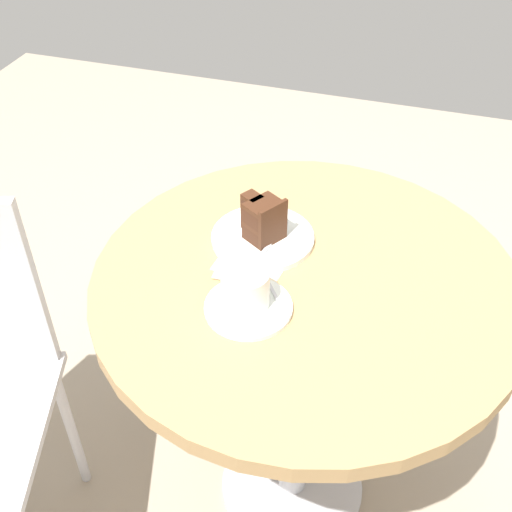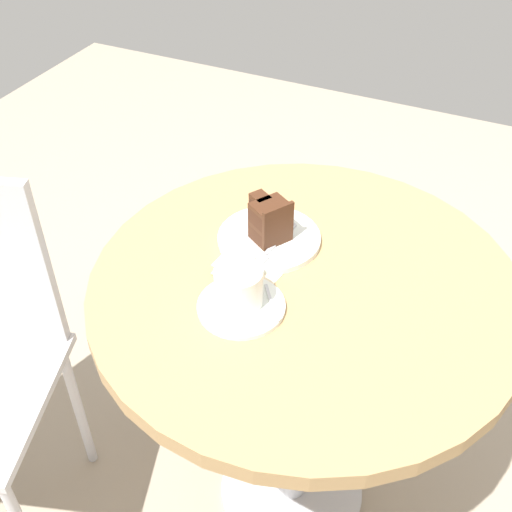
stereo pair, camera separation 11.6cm
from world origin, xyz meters
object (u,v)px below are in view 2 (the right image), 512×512
coffee_cup (239,285)px  saucer (241,306)px  napkin (256,260)px  cake_plate (269,238)px  fork (270,249)px  teaspoon (273,308)px  cake_slice (269,220)px

coffee_cup → saucer: bearing=-135.6°
napkin → cake_plate: bearing=1.1°
cake_plate → fork: fork is taller
cake_plate → saucer: bearing=-170.4°
cake_plate → fork: 0.04m
coffee_cup → napkin: (0.12, 0.02, -0.04)m
coffee_cup → teaspoon: size_ratio=1.44×
cake_plate → napkin: 0.07m
saucer → cake_slice: (0.19, 0.03, 0.05)m
cake_slice → napkin: size_ratio=0.65×
cake_slice → napkin: 0.08m
cake_slice → napkin: cake_slice is taller
cake_slice → saucer: bearing=-170.5°
teaspoon → fork: fork is taller
saucer → cake_plate: (0.19, 0.03, 0.00)m
fork → napkin: fork is taller
cake_slice → napkin: bearing=-179.4°
saucer → teaspoon: size_ratio=1.95×
coffee_cup → cake_slice: size_ratio=1.19×
teaspoon → cake_plate: 0.20m
saucer → teaspoon: bearing=-75.6°
teaspoon → fork: (0.14, 0.07, 0.00)m
cake_slice → teaspoon: bearing=-154.0°
napkin → teaspoon: bearing=-143.0°
cake_plate → cake_slice: (-0.00, -0.00, 0.05)m
napkin → saucer: bearing=-166.2°
coffee_cup → fork: bearing=2.2°
fork → napkin: 0.03m
cake_plate → napkin: size_ratio=1.38×
teaspoon → fork: size_ratio=0.53×
saucer → teaspoon: teaspoon is taller
saucer → napkin: (0.13, 0.03, -0.00)m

